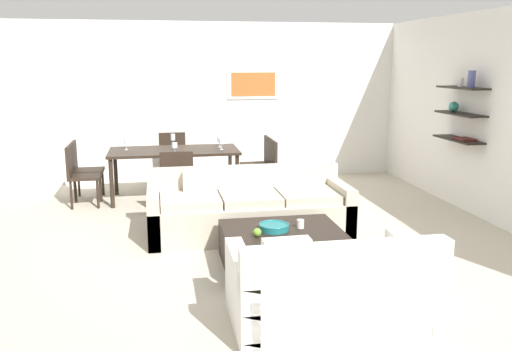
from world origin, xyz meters
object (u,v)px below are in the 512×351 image
Objects in this scene: sofa_beige at (248,211)px; dining_chair_left_near at (78,172)px; decorative_bowl at (274,227)px; dining_table at (174,154)px; dining_chair_foot at (177,178)px; loveseat_white at (330,288)px; dining_chair_right_far at (261,160)px; wine_glass_right_far at (220,140)px; coffee_table at (283,249)px; apple_on_coffee_table at (257,232)px; dining_chair_head at (173,156)px; wine_glass_right_near at (221,142)px; dining_chair_right_near at (266,165)px; dining_chair_left_far at (82,166)px; wine_glass_head at (173,137)px; wine_glass_foot at (175,146)px; candle_jar at (300,224)px; wine_glass_left_far at (126,142)px.

dining_chair_left_near is (-2.17, 1.70, 0.21)m from sofa_beige.
dining_chair_left_near reaches higher than decorative_bowl.
dining_chair_foot is at bearing -90.00° from dining_table.
decorative_bowl is (-0.19, 1.28, 0.12)m from loveseat_white.
sofa_beige is 1.34m from dining_chair_foot.
dining_chair_right_far is 0.76m from wine_glass_right_far.
coffee_table is 0.39m from apple_on_coffee_table.
dining_chair_head is at bearing 104.19° from coffee_table.
wine_glass_right_near is at bearing 89.78° from apple_on_coffee_table.
coffee_table is 2.85m from dining_chair_right_near.
apple_on_coffee_table is at bearing -90.20° from wine_glass_right_far.
dining_table is at bearing -8.65° from dining_chair_left_far.
wine_glass_head is at bearing 171.92° from dining_chair_right_far.
wine_glass_foot reaches higher than dining_chair_right_near.
wine_glass_right_near reaches higher than wine_glass_foot.
candle_jar is 1.05× the size of apple_on_coffee_table.
loveseat_white is 1.31× the size of coffee_table.
loveseat_white is 17.86× the size of candle_jar.
dining_chair_head is at bearing 38.24° from dining_chair_left_near.
dining_chair_foot is (-0.81, 1.04, 0.21)m from sofa_beige.
wine_glass_left_far reaches higher than sofa_beige.
dining_chair_left_far is at bearing 171.97° from wine_glass_left_far.
dining_table is 11.47× the size of wine_glass_right_far.
dining_table is 11.45× the size of wine_glass_left_far.
dining_chair_foot is 1.09m from wine_glass_right_near.
wine_glass_head reaches higher than dining_chair_right_far.
wine_glass_foot is at bearing -155.95° from dining_chair_right_far.
dining_chair_right_far is at bearing 86.33° from loveseat_white.
dining_chair_left_far is 2.13m from wine_glass_right_near.
dining_chair_head is 1.52m from dining_chair_right_far.
dining_chair_foot is (1.37, -1.08, 0.00)m from dining_chair_left_far.
wine_glass_left_far reaches higher than wine_glass_foot.
decorative_bowl is 1.84× the size of wine_glass_right_far.
candle_jar is 0.10× the size of dining_chair_left_near.
wine_glass_head is at bearing 103.05° from loveseat_white.
dining_chair_head is at bearing 47.00° from wine_glass_left_far.
dining_chair_right_far is at bearing 75.29° from sofa_beige.
wine_glass_foot is at bearing -24.05° from dining_chair_left_far.
wine_glass_right_far is at bearing 90.00° from wine_glass_right_near.
dining_chair_left_near is 1.00× the size of dining_chair_right_far.
dining_chair_right_near is 0.82m from wine_glass_right_far.
wine_glass_left_far is at bearing 170.77° from dining_table.
candle_jar is 0.10× the size of dining_chair_foot.
dining_chair_foot reaches higher than coffee_table.
dining_chair_foot is at bearing -125.59° from wine_glass_right_far.
dining_chair_right_far is at bearing 83.22° from coffee_table.
dining_chair_foot reaches higher than loveseat_white.
wine_glass_head is 1.12× the size of wine_glass_foot.
wine_glass_right_far is at bearing -2.59° from dining_chair_left_far.
sofa_beige is 2.71× the size of dining_chair_foot.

